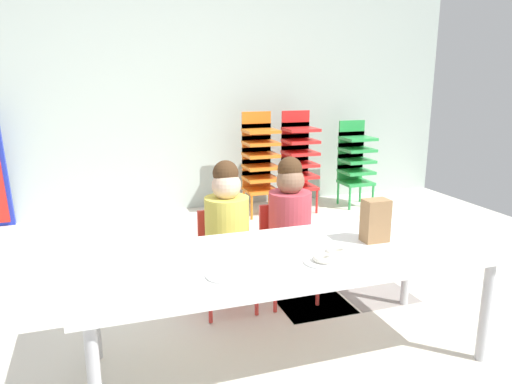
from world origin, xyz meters
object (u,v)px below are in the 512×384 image
(paper_plate_center_table, at_px, (227,275))
(paper_bag_brown, at_px, (375,220))
(seated_child_middle_seat, at_px, (289,216))
(kid_chair_green_stack, at_px, (355,159))
(kid_chair_orange_stack, at_px, (259,159))
(seated_child_near_camera, at_px, (227,223))
(donut_powdered_loose, at_px, (337,252))
(paper_plate_near_edge, at_px, (323,262))
(kid_chair_red_stack, at_px, (299,156))
(donut_powdered_on_plate, at_px, (323,258))
(craft_table, at_px, (290,261))

(paper_plate_center_table, bearing_deg, paper_bag_brown, 12.45)
(seated_child_middle_seat, xyz_separation_m, kid_chair_green_stack, (1.56, 1.91, -0.04))
(kid_chair_orange_stack, distance_m, paper_bag_brown, 2.51)
(seated_child_near_camera, bearing_deg, donut_powdered_loose, -63.53)
(seated_child_near_camera, xyz_separation_m, kid_chair_orange_stack, (0.86, 1.91, 0.02))
(paper_plate_near_edge, xyz_separation_m, paper_plate_center_table, (-0.46, -0.00, 0.00))
(paper_plate_center_table, relative_size, donut_powdered_loose, 1.56)
(donut_powdered_loose, bearing_deg, kid_chair_red_stack, 70.15)
(donut_powdered_on_plate, relative_size, donut_powdered_loose, 0.85)
(paper_plate_near_edge, height_order, donut_powdered_on_plate, donut_powdered_on_plate)
(kid_chair_red_stack, bearing_deg, seated_child_near_camera, -124.11)
(kid_chair_orange_stack, relative_size, paper_plate_near_edge, 5.78)
(kid_chair_orange_stack, xyz_separation_m, paper_plate_center_table, (-1.07, -2.68, -0.01))
(kid_chair_green_stack, bearing_deg, seated_child_middle_seat, -129.26)
(paper_plate_center_table, bearing_deg, kid_chair_orange_stack, 68.20)
(paper_plate_center_table, bearing_deg, kid_chair_red_stack, 60.73)
(paper_bag_brown, bearing_deg, seated_child_middle_seat, 111.28)
(paper_bag_brown, distance_m, paper_plate_center_table, 0.86)
(paper_plate_near_edge, xyz_separation_m, donut_powdered_loose, (0.10, 0.07, 0.01))
(seated_child_near_camera, relative_size, kid_chair_orange_stack, 0.88)
(kid_chair_green_stack, relative_size, donut_powdered_loose, 7.98)
(seated_child_middle_seat, relative_size, kid_chair_green_stack, 1.00)
(donut_powdered_on_plate, distance_m, donut_powdered_loose, 0.12)
(seated_child_near_camera, distance_m, donut_powdered_loose, 0.79)
(kid_chair_red_stack, distance_m, donut_powdered_loose, 2.77)
(kid_chair_red_stack, bearing_deg, donut_powdered_loose, -109.85)
(paper_bag_brown, bearing_deg, paper_plate_near_edge, -154.44)
(paper_plate_near_edge, bearing_deg, donut_powdered_loose, 32.48)
(seated_child_middle_seat, xyz_separation_m, paper_plate_near_edge, (-0.15, -0.77, 0.02))
(kid_chair_green_stack, bearing_deg, kid_chair_red_stack, 179.98)
(seated_child_middle_seat, bearing_deg, paper_plate_near_edge, -101.12)
(seated_child_near_camera, bearing_deg, craft_table, -76.19)
(seated_child_near_camera, bearing_deg, kid_chair_green_stack, 44.26)
(kid_chair_orange_stack, relative_size, kid_chair_red_stack, 1.00)
(paper_plate_center_table, bearing_deg, craft_table, 24.66)
(kid_chair_green_stack, bearing_deg, paper_plate_near_edge, -122.58)
(kid_chair_red_stack, height_order, donut_powdered_loose, kid_chair_red_stack)
(craft_table, xyz_separation_m, paper_bag_brown, (0.48, 0.02, 0.15))
(kid_chair_green_stack, height_order, paper_plate_center_table, kid_chair_green_stack)
(donut_powdered_on_plate, bearing_deg, craft_table, 121.09)
(kid_chair_red_stack, height_order, paper_bag_brown, kid_chair_red_stack)
(seated_child_near_camera, distance_m, donut_powdered_on_plate, 0.81)
(kid_chair_green_stack, distance_m, paper_bag_brown, 2.83)
(seated_child_near_camera, bearing_deg, donut_powdered_on_plate, -72.20)
(seated_child_middle_seat, distance_m, kid_chair_red_stack, 2.11)
(seated_child_middle_seat, relative_size, kid_chair_orange_stack, 0.88)
(paper_plate_center_table, xyz_separation_m, donut_powdered_on_plate, (0.46, 0.00, 0.02))
(seated_child_near_camera, distance_m, kid_chair_green_stack, 2.73)
(seated_child_middle_seat, bearing_deg, donut_powdered_loose, -93.90)
(kid_chair_orange_stack, bearing_deg, seated_child_middle_seat, -103.68)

